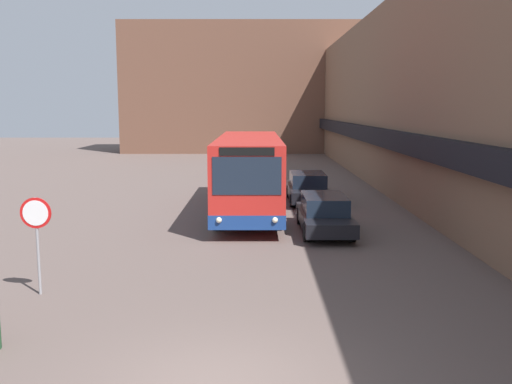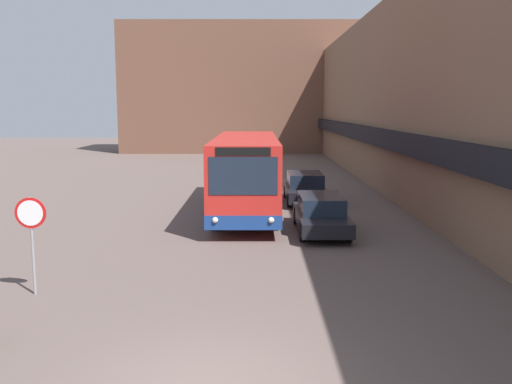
{
  "view_description": "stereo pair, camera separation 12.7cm",
  "coord_description": "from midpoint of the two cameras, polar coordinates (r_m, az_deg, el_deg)",
  "views": [
    {
      "loc": [
        0.67,
        -8.82,
        4.58
      ],
      "look_at": [
        0.71,
        8.65,
        1.99
      ],
      "focal_mm": 40.0,
      "sensor_mm": 36.0,
      "label": 1
    },
    {
      "loc": [
        0.79,
        -8.82,
        4.58
      ],
      "look_at": [
        0.71,
        8.65,
        1.99
      ],
      "focal_mm": 40.0,
      "sensor_mm": 36.0,
      "label": 2
    }
  ],
  "objects": [
    {
      "name": "parked_car_front",
      "position": [
        21.25,
        6.55,
        -2.14
      ],
      "size": [
        1.8,
        4.78,
        1.38
      ],
      "color": "black",
      "rests_on": "ground_plane"
    },
    {
      "name": "parked_car_middle",
      "position": [
        28.01,
        4.93,
        0.46
      ],
      "size": [
        1.9,
        4.75,
        1.43
      ],
      "color": "black",
      "rests_on": "ground_plane"
    },
    {
      "name": "building_backdrop_far",
      "position": [
        61.12,
        -0.83,
        10.27
      ],
      "size": [
        26.0,
        8.0,
        13.11
      ],
      "color": "brown",
      "rests_on": "ground_plane"
    },
    {
      "name": "stop_sign",
      "position": [
        14.89,
        -21.47,
        -3.04
      ],
      "size": [
        0.76,
        0.08,
        2.43
      ],
      "color": "gray",
      "rests_on": "ground_plane"
    },
    {
      "name": "building_row_right",
      "position": [
        34.1,
        15.8,
        8.97
      ],
      "size": [
        5.5,
        60.0,
        10.23
      ],
      "color": "brown",
      "rests_on": "ground_plane"
    },
    {
      "name": "city_bus",
      "position": [
        25.14,
        -0.98,
        2.07
      ],
      "size": [
        2.68,
        12.14,
        3.31
      ],
      "color": "red",
      "rests_on": "ground_plane"
    }
  ]
}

